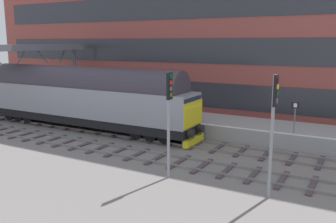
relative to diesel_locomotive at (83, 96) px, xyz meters
name	(u,v)px	position (x,y,z in m)	size (l,w,h in m)	color
ground_plane	(176,142)	(0.00, -7.89, -2.48)	(140.00, 140.00, 0.00)	slate
track_main	(176,141)	(0.00, -7.89, -2.43)	(2.50, 60.00, 0.15)	gray
track_adjacent_west	(147,156)	(-3.58, -7.89, -2.43)	(2.50, 60.00, 0.15)	gray
station_platform	(199,124)	(3.60, -7.89, -1.98)	(4.00, 44.00, 1.01)	#969597
station_building	(172,11)	(10.32, -1.98, 6.76)	(4.41, 41.17, 18.49)	#974842
diesel_locomotive	(83,96)	(0.00, 0.00, 0.00)	(2.74, 18.57, 4.68)	black
signal_post_near	(273,120)	(-5.78, -15.33, 0.88)	(0.44, 0.22, 5.18)	gray
signal_post_mid	(169,110)	(-5.78, -10.52, 0.82)	(0.44, 0.22, 5.09)	gray
platform_number_sign	(295,113)	(2.01, -14.86, -0.20)	(0.10, 0.44, 1.91)	slate
waiting_passenger	(187,105)	(2.65, -7.35, -0.49)	(0.45, 0.47, 1.64)	#2E373A
overhead_footbridge	(20,52)	(0.26, 6.78, 3.18)	(12.88, 2.00, 6.24)	slate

